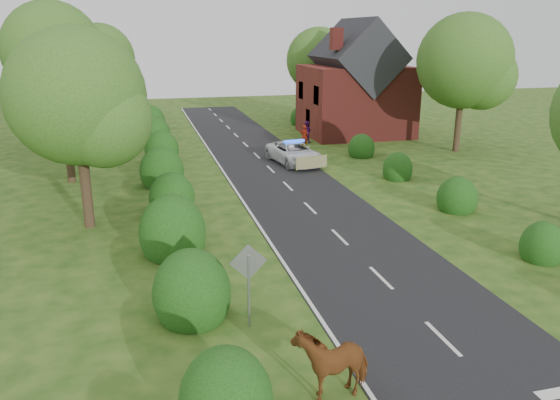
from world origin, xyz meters
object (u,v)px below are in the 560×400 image
object	(u,v)px
police_van	(294,153)
pedestrian_purple	(306,132)
cow	(331,364)
pedestrian_red	(304,136)
road_sign	(248,273)

from	to	relation	value
police_van	pedestrian_purple	xyz separation A→B (m)	(2.81, 6.40, 0.14)
pedestrian_purple	police_van	bearing A→B (deg)	99.43
cow	pedestrian_purple	bearing A→B (deg)	153.06
police_van	pedestrian_purple	size ratio (longest dim) A/B	3.18
cow	police_van	size ratio (longest dim) A/B	0.37
police_van	pedestrian_red	world-z (taller)	pedestrian_red
pedestrian_red	road_sign	bearing A→B (deg)	71.18
cow	police_van	world-z (taller)	police_van
road_sign	police_van	size ratio (longest dim) A/B	0.48
road_sign	pedestrian_purple	bearing A→B (deg)	69.35
pedestrian_purple	cow	bearing A→B (deg)	106.98
cow	pedestrian_red	bearing A→B (deg)	153.44
road_sign	pedestrian_red	size ratio (longest dim) A/B	1.57
pedestrian_red	police_van	bearing A→B (deg)	67.75
cow	pedestrian_red	world-z (taller)	pedestrian_red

